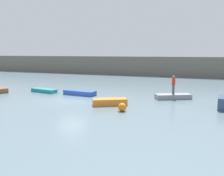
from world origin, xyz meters
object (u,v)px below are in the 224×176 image
(rowboat_blue, at_px, (80,93))
(rowboat_grey, at_px, (173,96))
(person_red_shirt, at_px, (174,84))
(mooring_buoy, at_px, (122,107))
(rowboat_teal, at_px, (44,90))
(rowboat_orange, at_px, (110,102))

(rowboat_blue, xyz_separation_m, rowboat_grey, (9.03, 1.40, -0.01))
(rowboat_blue, height_order, person_red_shirt, person_red_shirt)
(rowboat_grey, height_order, mooring_buoy, mooring_buoy)
(rowboat_teal, xyz_separation_m, rowboat_orange, (9.12, -3.50, 0.08))
(rowboat_blue, relative_size, rowboat_orange, 1.21)
(rowboat_orange, relative_size, mooring_buoy, 4.49)
(rowboat_teal, bearing_deg, rowboat_blue, 8.43)
(rowboat_orange, distance_m, rowboat_grey, 6.46)
(rowboat_blue, bearing_deg, person_red_shirt, 14.04)
(person_red_shirt, height_order, mooring_buoy, person_red_shirt)
(rowboat_blue, distance_m, mooring_buoy, 8.07)
(rowboat_orange, bearing_deg, rowboat_blue, 114.16)
(rowboat_orange, distance_m, mooring_buoy, 2.35)
(person_red_shirt, bearing_deg, rowboat_blue, -171.21)
(rowboat_orange, relative_size, person_red_shirt, 1.59)
(rowboat_teal, xyz_separation_m, person_red_shirt, (13.49, 1.26, 1.22))
(rowboat_teal, height_order, person_red_shirt, person_red_shirt)
(person_red_shirt, bearing_deg, rowboat_grey, 0.00)
(rowboat_teal, bearing_deg, rowboat_orange, -10.74)
(rowboat_grey, bearing_deg, person_red_shirt, 0.00)
(rowboat_teal, relative_size, mooring_buoy, 5.05)
(rowboat_blue, relative_size, mooring_buoy, 5.44)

